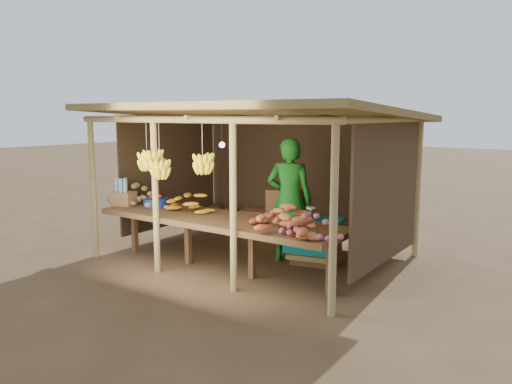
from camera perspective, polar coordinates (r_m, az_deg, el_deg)
The scene contains 13 objects.
ground at distance 8.15m, azimuth -0.00°, elevation -7.31°, with size 60.00×60.00×0.00m, color brown.
stall_structure at distance 7.88m, azimuth -0.20°, elevation 6.26°, with size 4.70×3.50×2.43m.
counter at distance 7.24m, azimuth -4.33°, elevation -3.38°, with size 3.90×1.05×0.80m.
potato_heap at distance 8.40m, azimuth -13.98°, elevation -0.24°, with size 0.92×0.55×0.36m, color #99864F, non-canonical shape.
sweet_potato_heap at distance 6.32m, azimuth 3.42°, elevation -2.90°, with size 1.15×0.69×0.36m, color #BA5930, non-canonical shape.
onion_heap at distance 6.09m, azimuth 6.51°, elevation -3.44°, with size 0.79×0.47×0.36m, color #B0556D, non-canonical shape.
banana_pile at distance 7.69m, azimuth -7.92°, elevation -0.92°, with size 0.68×0.41×0.35m, color gold, non-canonical shape.
tomato_basin at distance 8.19m, azimuth -11.39°, elevation -1.05°, with size 0.40×0.40×0.21m.
bottle_box at distance 8.43m, azimuth -14.93°, elevation -0.31°, with size 0.42×0.37×0.45m.
vendor at distance 7.70m, azimuth 3.84°, elevation -0.93°, with size 0.70×0.46×1.93m, color #1B7B1F.
tarp_crate at distance 7.76m, azimuth 6.90°, elevation -5.41°, with size 0.87×0.79×0.89m.
carton_stack at distance 9.25m, azimuth 2.16°, elevation -2.81°, with size 1.31×0.61×0.91m.
burlap_sacks at distance 9.99m, azimuth -3.81°, elevation -2.80°, with size 0.84×0.44×0.59m.
Camera 1 is at (4.50, -6.42, 2.26)m, focal length 35.00 mm.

